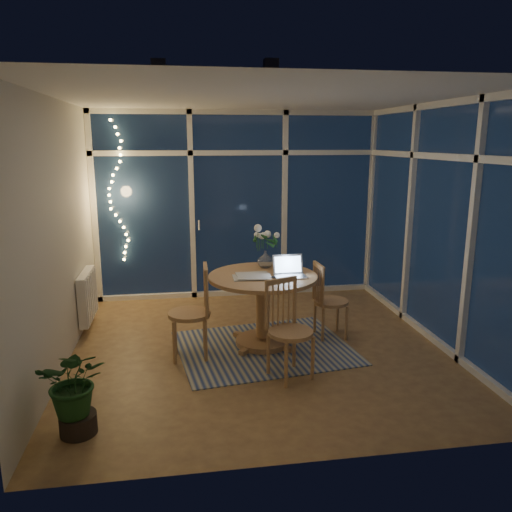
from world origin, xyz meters
name	(u,v)px	position (x,y,z in m)	size (l,w,h in m)	color
floor	(261,348)	(0.00, 0.00, 0.00)	(4.00, 4.00, 0.00)	brown
ceiling	(262,97)	(0.00, 0.00, 2.60)	(4.00, 4.00, 0.00)	silver
wall_back	(238,205)	(0.00, 2.00, 1.30)	(4.00, 0.04, 2.60)	beige
wall_front	(313,284)	(0.00, -2.00, 1.30)	(4.00, 0.04, 2.60)	beige
wall_left	(58,235)	(-2.00, 0.00, 1.30)	(0.04, 4.00, 2.60)	beige
wall_right	(443,225)	(2.00, 0.00, 1.30)	(0.04, 4.00, 2.60)	beige
window_wall_back	(239,206)	(0.00, 1.96, 1.30)	(4.00, 0.10, 2.60)	white
window_wall_right	(440,225)	(1.96, 0.00, 1.30)	(0.10, 4.00, 2.60)	white
radiator	(87,296)	(-1.94, 0.90, 0.40)	(0.10, 0.70, 0.58)	white
fairy_lights	(116,192)	(-1.65, 1.88, 1.52)	(0.24, 0.10, 1.85)	#FFCF66
garden_patio	(245,252)	(0.50, 5.00, -0.06)	(12.00, 6.00, 0.10)	black
garden_fence	(219,203)	(0.00, 5.50, 0.90)	(11.00, 0.08, 1.80)	#362313
neighbour_roof	(220,140)	(0.30, 8.50, 2.20)	(7.00, 3.00, 2.20)	#33343D
garden_shrubs	(182,246)	(-0.80, 3.40, 0.45)	(0.90, 0.90, 0.90)	black
rug	(264,348)	(0.03, -0.02, 0.01)	(1.81, 1.45, 0.01)	#B4B192
dining_table	(263,310)	(0.03, 0.08, 0.40)	(1.16, 1.16, 0.79)	#A6774B
chair_left	(189,312)	(-0.76, -0.11, 0.49)	(0.46, 0.46, 0.98)	#A6774B
chair_right	(331,300)	(0.83, 0.20, 0.44)	(0.41, 0.41, 0.88)	#A6774B
chair_front	(291,330)	(0.16, -0.72, 0.47)	(0.44, 0.44, 0.95)	#A6774B
laptop	(291,266)	(0.30, -0.04, 0.91)	(0.32, 0.28, 0.24)	silver
flower_vase	(265,258)	(0.11, 0.40, 0.90)	(0.20, 0.20, 0.21)	white
bowl	(281,268)	(0.27, 0.27, 0.81)	(0.15, 0.15, 0.04)	white
newspapers	(252,276)	(-0.10, 0.04, 0.80)	(0.35, 0.27, 0.02)	silver
phone	(278,277)	(0.17, -0.04, 0.80)	(0.12, 0.06, 0.01)	black
potted_plant	(75,388)	(-1.65, -1.38, 0.38)	(0.54, 0.47, 0.76)	#18441B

